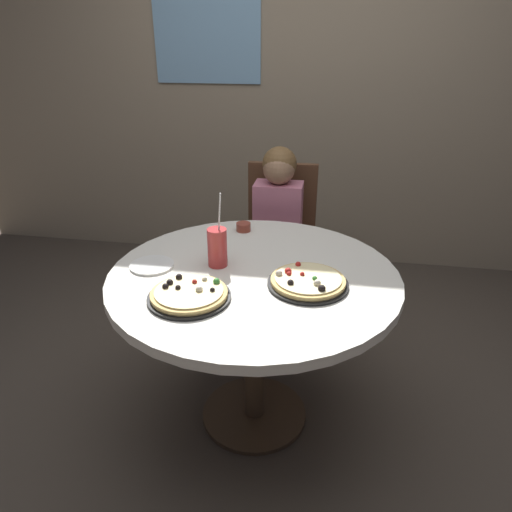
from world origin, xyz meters
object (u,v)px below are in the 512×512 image
object	(u,v)px
soda_cup	(217,247)
pizza_veggie	(189,294)
diner_child	(276,258)
pizza_cheese	(308,282)
plate_small	(152,265)
dining_table	(254,295)
sauce_bowl	(243,227)
chair_wooden	(280,237)

from	to	relation	value
soda_cup	pizza_veggie	bearing A→B (deg)	-97.65
pizza_veggie	soda_cup	world-z (taller)	soda_cup
diner_child	pizza_cheese	xyz separation A→B (m)	(0.22, -0.77, 0.28)
soda_cup	plate_small	world-z (taller)	soda_cup
soda_cup	diner_child	bearing A→B (deg)	76.57
dining_table	sauce_bowl	xyz separation A→B (m)	(-0.12, 0.42, 0.12)
dining_table	pizza_cheese	size ratio (longest dim) A/B	3.78
diner_child	pizza_cheese	size ratio (longest dim) A/B	3.52
dining_table	sauce_bowl	distance (m)	0.46
diner_child	sauce_bowl	size ratio (longest dim) A/B	15.46
pizza_cheese	sauce_bowl	bearing A→B (deg)	124.80
plate_small	pizza_cheese	bearing A→B (deg)	-4.86
sauce_bowl	diner_child	bearing A→B (deg)	65.72
diner_child	pizza_veggie	xyz separation A→B (m)	(-0.19, -0.94, 0.28)
pizza_cheese	sauce_bowl	xyz separation A→B (m)	(-0.34, 0.49, 0.00)
dining_table	diner_child	size ratio (longest dim) A/B	1.07
dining_table	soda_cup	bearing A→B (deg)	165.39
pizza_cheese	soda_cup	size ratio (longest dim) A/B	1.00
soda_cup	dining_table	bearing A→B (deg)	-14.61
soda_cup	plate_small	distance (m)	0.28
sauce_bowl	plate_small	world-z (taller)	sauce_bowl
diner_child	pizza_cheese	distance (m)	0.85
diner_child	plate_small	bearing A→B (deg)	-120.49
pizza_veggie	sauce_bowl	distance (m)	0.66
chair_wooden	sauce_bowl	size ratio (longest dim) A/B	13.57
chair_wooden	plate_small	size ratio (longest dim) A/B	5.28
soda_cup	plate_small	size ratio (longest dim) A/B	1.71
diner_child	sauce_bowl	world-z (taller)	diner_child
pizza_veggie	soda_cup	bearing A→B (deg)	82.35
soda_cup	sauce_bowl	size ratio (longest dim) A/B	4.40
pizza_veggie	sauce_bowl	bearing A→B (deg)	83.97
chair_wooden	dining_table	bearing A→B (deg)	-90.00
pizza_veggie	diner_child	bearing A→B (deg)	78.26
diner_child	pizza_veggie	size ratio (longest dim) A/B	3.59
diner_child	chair_wooden	bearing A→B (deg)	90.03
pizza_cheese	plate_small	distance (m)	0.64
soda_cup	pizza_cheese	bearing A→B (deg)	-16.43
dining_table	plate_small	distance (m)	0.44
sauce_bowl	pizza_cheese	bearing A→B (deg)	-55.20
pizza_cheese	soda_cup	bearing A→B (deg)	163.57
chair_wooden	sauce_bowl	bearing A→B (deg)	-105.20
chair_wooden	soda_cup	size ratio (longest dim) A/B	3.09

